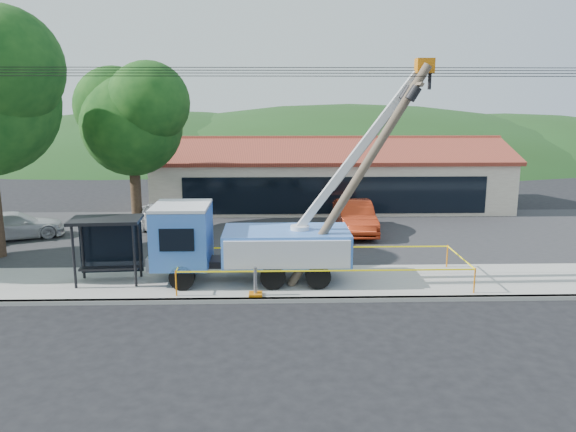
# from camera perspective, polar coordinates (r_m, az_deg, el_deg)

# --- Properties ---
(ground) EXTENTS (120.00, 120.00, 0.00)m
(ground) POSITION_cam_1_polar(r_m,az_deg,el_deg) (18.12, -2.39, -11.09)
(ground) COLOR black
(ground) RESTS_ON ground
(curb) EXTENTS (60.00, 0.25, 0.15)m
(curb) POSITION_cam_1_polar(r_m,az_deg,el_deg) (20.04, -2.31, -8.55)
(curb) COLOR gray
(curb) RESTS_ON ground
(sidewalk) EXTENTS (60.00, 4.00, 0.15)m
(sidewalk) POSITION_cam_1_polar(r_m,az_deg,el_deg) (21.83, -2.26, -6.81)
(sidewalk) COLOR gray
(sidewalk) RESTS_ON ground
(parking_lot) EXTENTS (60.00, 12.00, 0.10)m
(parking_lot) POSITION_cam_1_polar(r_m,az_deg,el_deg) (29.53, -2.10, -1.88)
(parking_lot) COLOR #28282B
(parking_lot) RESTS_ON ground
(strip_mall) EXTENTS (22.50, 8.53, 4.67)m
(strip_mall) POSITION_cam_1_polar(r_m,az_deg,el_deg) (37.22, 4.15, 3.83)
(strip_mall) COLOR #BFAD97
(strip_mall) RESTS_ON ground
(tree_lot) EXTENTS (6.30, 5.60, 8.94)m
(tree_lot) POSITION_cam_1_polar(r_m,az_deg,el_deg) (30.57, -15.61, 9.84)
(tree_lot) COLOR #332316
(tree_lot) RESTS_ON ground
(hill_west) EXTENTS (78.40, 56.00, 28.00)m
(hill_west) POSITION_cam_1_polar(r_m,az_deg,el_deg) (73.63, -13.67, 6.03)
(hill_west) COLOR #1B3914
(hill_west) RESTS_ON ground
(hill_center) EXTENTS (89.60, 64.00, 32.00)m
(hill_center) POSITION_cam_1_polar(r_m,az_deg,el_deg) (72.69, 6.11, 6.22)
(hill_center) COLOR #1B3914
(hill_center) RESTS_ON ground
(hill_east) EXTENTS (72.80, 52.00, 26.00)m
(hill_east) POSITION_cam_1_polar(r_m,az_deg,el_deg) (77.93, 20.92, 5.89)
(hill_east) COLOR #1B3914
(hill_east) RESTS_ON ground
(utility_truck) EXTENTS (10.43, 4.02, 8.31)m
(utility_truck) POSITION_cam_1_polar(r_m,az_deg,el_deg) (21.56, -4.32, -2.46)
(utility_truck) COLOR black
(utility_truck) RESTS_ON ground
(leaning_pole) EXTENTS (5.10, 1.78, 8.22)m
(leaning_pole) POSITION_cam_1_polar(r_m,az_deg,el_deg) (20.60, 7.74, 4.91)
(leaning_pole) COLOR brown
(leaning_pole) RESTS_ON ground
(bus_shelter) EXTENTS (2.69, 1.77, 2.50)m
(bus_shelter) POSITION_cam_1_polar(r_m,az_deg,el_deg) (22.42, -17.85, -1.81)
(bus_shelter) COLOR black
(bus_shelter) RESTS_ON ground
(caution_tape) EXTENTS (10.78, 3.28, 0.95)m
(caution_tape) POSITION_cam_1_polar(r_m,az_deg,el_deg) (21.72, 3.53, -4.75)
(caution_tape) COLOR #CF6C0B
(caution_tape) RESTS_ON ground
(car_silver) EXTENTS (4.21, 5.29, 1.69)m
(car_silver) POSITION_cam_1_polar(r_m,az_deg,el_deg) (29.88, -12.16, -2.08)
(car_silver) COLOR #ACAFB3
(car_silver) RESTS_ON ground
(car_red) EXTENTS (1.84, 5.10, 1.67)m
(car_red) POSITION_cam_1_polar(r_m,az_deg,el_deg) (29.96, 6.75, -1.85)
(car_red) COLOR #AA2C11
(car_red) RESTS_ON ground
(car_white) EXTENTS (5.05, 3.69, 1.36)m
(car_white) POSITION_cam_1_polar(r_m,az_deg,el_deg) (31.64, -25.88, -2.25)
(car_white) COLOR silver
(car_white) RESTS_ON ground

